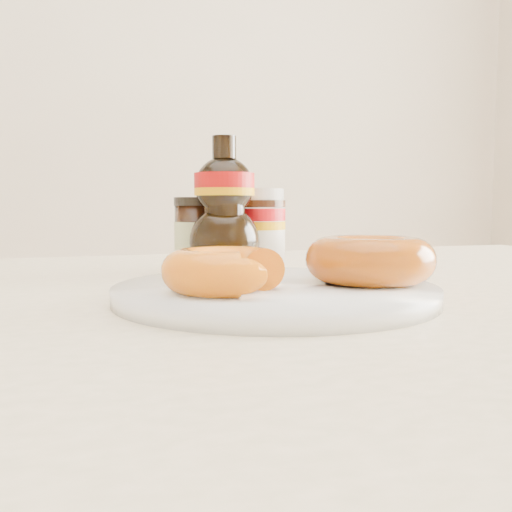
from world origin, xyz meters
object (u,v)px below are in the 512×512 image
object	(u,v)px
syrup_bottle	(224,207)
dark_jar	(197,235)
plate	(275,292)
donut_whole	(370,260)
donut_bitten	(224,270)
nutella_jar	(257,226)
dining_table	(269,371)

from	to	relation	value
syrup_bottle	dark_jar	size ratio (longest dim) A/B	1.76
syrup_bottle	plate	bearing A→B (deg)	-92.70
donut_whole	syrup_bottle	bearing A→B (deg)	111.14
donut_bitten	nutella_jar	xyz separation A→B (m)	(0.12, 0.26, 0.03)
plate	dark_jar	xyz separation A→B (m)	(-0.01, 0.24, 0.04)
syrup_bottle	dark_jar	world-z (taller)	syrup_bottle
donut_bitten	dark_jar	bearing A→B (deg)	88.44
plate	donut_bitten	distance (m)	0.06
plate	nutella_jar	world-z (taller)	nutella_jar
donut_bitten	dark_jar	distance (m)	0.27
donut_whole	plate	bearing A→B (deg)	171.28
nutella_jar	syrup_bottle	xyz separation A→B (m)	(-0.06, -0.05, 0.03)
nutella_jar	dining_table	bearing A→B (deg)	-105.55
donut_bitten	plate	bearing A→B (deg)	32.89
donut_bitten	donut_whole	bearing A→B (deg)	12.51
dining_table	donut_whole	bearing A→B (deg)	-50.11
dining_table	donut_bitten	size ratio (longest dim) A/B	14.03
syrup_bottle	dark_jar	xyz separation A→B (m)	(-0.02, 0.05, -0.04)
nutella_jar	dark_jar	size ratio (longest dim) A/B	1.12
dining_table	dark_jar	xyz separation A→B (m)	(-0.03, 0.17, 0.13)
dining_table	nutella_jar	world-z (taller)	nutella_jar
dining_table	syrup_bottle	xyz separation A→B (m)	(-0.01, 0.12, 0.17)
plate	donut_bitten	bearing A→B (deg)	-154.62
donut_whole	dark_jar	size ratio (longest dim) A/B	1.24
dining_table	donut_bitten	world-z (taller)	donut_bitten
syrup_bottle	donut_whole	bearing A→B (deg)	-68.86
plate	donut_whole	distance (m)	0.09
dining_table	donut_whole	xyz separation A→B (m)	(0.07, -0.08, 0.12)
donut_whole	nutella_jar	world-z (taller)	nutella_jar
donut_whole	syrup_bottle	size ratio (longest dim) A/B	0.71
dining_table	dark_jar	size ratio (longest dim) A/B	15.00
plate	syrup_bottle	world-z (taller)	syrup_bottle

